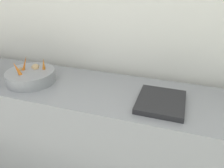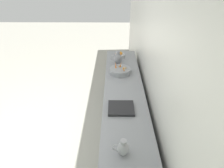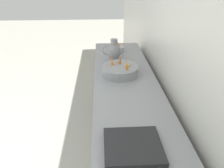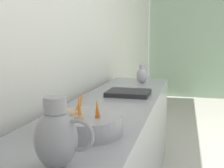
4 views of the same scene
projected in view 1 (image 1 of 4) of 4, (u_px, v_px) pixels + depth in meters
The scene contains 3 objects.
prep_counter at pixel (97, 136), 1.82m from camera, with size 0.61×3.09×0.89m, color gray.
vegetable_colander at pixel (31, 76), 1.70m from camera, with size 0.37×0.37×0.20m.
counter_sink_basin at pixel (161, 102), 1.42m from camera, with size 0.34×0.30×0.04m, color #232326.
Camera 1 is at (-0.23, 0.36, 1.66)m, focal length 35.19 mm.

